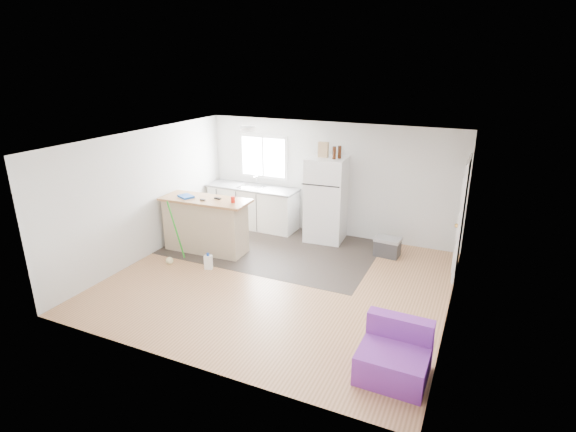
% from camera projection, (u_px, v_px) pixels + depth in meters
% --- Properties ---
extents(room, '(5.51, 5.01, 2.41)m').
position_uv_depth(room, '(278.00, 215.00, 7.31)').
color(room, '#9A6640').
rests_on(room, ground).
extents(vinyl_zone, '(4.05, 2.50, 0.00)m').
position_uv_depth(vinyl_zone, '(273.00, 247.00, 9.06)').
color(vinyl_zone, '#332C26').
rests_on(vinyl_zone, floor).
extents(window, '(1.18, 0.06, 0.98)m').
position_uv_depth(window, '(263.00, 157.00, 9.93)').
color(window, white).
rests_on(window, back_wall).
extents(interior_door, '(0.11, 0.92, 2.10)m').
position_uv_depth(interior_door, '(462.00, 219.00, 7.64)').
color(interior_door, white).
rests_on(interior_door, right_wall).
extents(ceiling_fixture, '(0.30, 0.30, 0.07)m').
position_uv_depth(ceiling_fixture, '(248.00, 129.00, 8.42)').
color(ceiling_fixture, white).
rests_on(ceiling_fixture, ceiling).
extents(kitchen_cabinets, '(2.09, 0.70, 1.21)m').
position_uv_depth(kitchen_cabinets, '(253.00, 206.00, 10.07)').
color(kitchen_cabinets, white).
rests_on(kitchen_cabinets, floor).
extents(peninsula, '(1.77, 0.74, 1.07)m').
position_uv_depth(peninsula, '(206.00, 225.00, 8.75)').
color(peninsula, '#BEAD89').
rests_on(peninsula, floor).
extents(refrigerator, '(0.82, 0.78, 1.75)m').
position_uv_depth(refrigerator, '(326.00, 199.00, 9.21)').
color(refrigerator, white).
rests_on(refrigerator, floor).
extents(cooler, '(0.51, 0.36, 0.37)m').
position_uv_depth(cooler, '(387.00, 247.00, 8.62)').
color(cooler, '#313234').
rests_on(cooler, floor).
extents(purple_seat, '(0.81, 0.77, 0.66)m').
position_uv_depth(purple_seat, '(394.00, 357.00, 5.34)').
color(purple_seat, purple).
rests_on(purple_seat, floor).
extents(cleaner_jug, '(0.16, 0.14, 0.31)m').
position_uv_depth(cleaner_jug, '(208.00, 262.00, 8.09)').
color(cleaner_jug, white).
rests_on(cleaner_jug, floor).
extents(mop, '(0.22, 0.35, 1.24)m').
position_uv_depth(mop, '(171.00, 252.00, 8.28)').
color(mop, green).
rests_on(mop, floor).
extents(red_cup, '(0.10, 0.10, 0.12)m').
position_uv_depth(red_cup, '(233.00, 200.00, 8.31)').
color(red_cup, red).
rests_on(red_cup, peninsula).
extents(blue_tray, '(0.36, 0.33, 0.04)m').
position_uv_depth(blue_tray, '(186.00, 196.00, 8.65)').
color(blue_tray, '#134CB7').
rests_on(blue_tray, peninsula).
extents(tool_a, '(0.14, 0.06, 0.03)m').
position_uv_depth(tool_a, '(218.00, 198.00, 8.54)').
color(tool_a, black).
rests_on(tool_a, peninsula).
extents(tool_b, '(0.10, 0.04, 0.03)m').
position_uv_depth(tool_b, '(203.00, 200.00, 8.45)').
color(tool_b, black).
rests_on(tool_b, peninsula).
extents(cardboard_box, '(0.20, 0.11, 0.30)m').
position_uv_depth(cardboard_box, '(323.00, 150.00, 8.90)').
color(cardboard_box, tan).
rests_on(cardboard_box, refrigerator).
extents(bottle_left, '(0.09, 0.09, 0.25)m').
position_uv_depth(bottle_left, '(334.00, 153.00, 8.72)').
color(bottle_left, '#39190A').
rests_on(bottle_left, refrigerator).
extents(bottle_right, '(0.08, 0.08, 0.25)m').
position_uv_depth(bottle_right, '(340.00, 152.00, 8.78)').
color(bottle_right, '#39190A').
rests_on(bottle_right, refrigerator).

